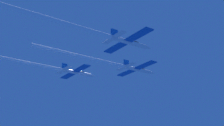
# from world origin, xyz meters

# --- Properties ---
(jet_lead) EXTENTS (20.09, 48.86, 3.33)m
(jet_lead) POSITION_xyz_m (0.12, -11.94, -0.95)
(jet_lead) COLOR silver
(jet_left_wing) EXTENTS (20.09, 47.82, 3.33)m
(jet_left_wing) POSITION_xyz_m (-17.25, -27.74, -0.45)
(jet_left_wing) COLOR silver
(jet_right_wing) EXTENTS (20.09, 51.38, 3.33)m
(jet_right_wing) POSITION_xyz_m (17.60, -30.48, -0.82)
(jet_right_wing) COLOR silver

